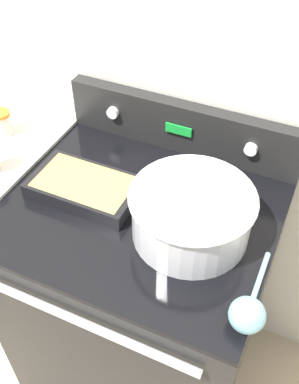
{
  "coord_description": "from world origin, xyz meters",
  "views": [
    {
      "loc": [
        0.41,
        -0.49,
        1.9
      ],
      "look_at": [
        0.02,
        0.36,
        1.0
      ],
      "focal_mm": 42.0,
      "sensor_mm": 36.0,
      "label": 1
    }
  ],
  "objects_px": {
    "casserole_dish": "(85,187)",
    "spice_jar_orange_cap": "(2,123)",
    "ladle": "(248,313)",
    "mixing_bowl": "(192,212)"
  },
  "relations": [
    {
      "from": "spice_jar_orange_cap",
      "to": "casserole_dish",
      "type": "bearing_deg",
      "value": -18.52
    },
    {
      "from": "casserole_dish",
      "to": "ladle",
      "type": "xyz_separation_m",
      "value": [
        0.56,
        -0.22,
        0.01
      ]
    },
    {
      "from": "casserole_dish",
      "to": "spice_jar_orange_cap",
      "type": "relative_size",
      "value": 3.77
    },
    {
      "from": "ladle",
      "to": "spice_jar_orange_cap",
      "type": "height_order",
      "value": "spice_jar_orange_cap"
    },
    {
      "from": "mixing_bowl",
      "to": "spice_jar_orange_cap",
      "type": "bearing_deg",
      "value": 168.56
    },
    {
      "from": "mixing_bowl",
      "to": "ladle",
      "type": "height_order",
      "value": "mixing_bowl"
    },
    {
      "from": "mixing_bowl",
      "to": "spice_jar_orange_cap",
      "type": "distance_m",
      "value": 0.77
    },
    {
      "from": "casserole_dish",
      "to": "spice_jar_orange_cap",
      "type": "bearing_deg",
      "value": 161.48
    },
    {
      "from": "casserole_dish",
      "to": "spice_jar_orange_cap",
      "type": "xyz_separation_m",
      "value": [
        -0.41,
        0.14,
        0.03
      ]
    },
    {
      "from": "mixing_bowl",
      "to": "casserole_dish",
      "type": "bearing_deg",
      "value": 177.33
    }
  ]
}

